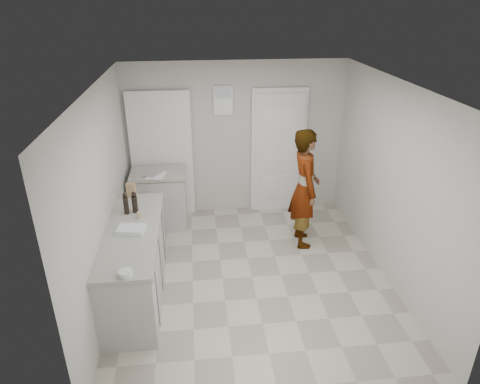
{
  "coord_description": "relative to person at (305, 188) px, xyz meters",
  "views": [
    {
      "loc": [
        -0.67,
        -4.6,
        3.4
      ],
      "look_at": [
        -0.11,
        0.4,
        1.06
      ],
      "focal_mm": 32.0,
      "sensor_mm": 36.0,
      "label": 1
    }
  ],
  "objects": [
    {
      "name": "cake_mix_box",
      "position": [
        -2.4,
        -0.11,
        0.15
      ],
      "size": [
        0.13,
        0.09,
        0.2
      ],
      "primitive_type": "cube",
      "rotation": [
        0.0,
        0.0,
        -0.33
      ],
      "color": "olive",
      "rests_on": "main_counter"
    },
    {
      "name": "papers",
      "position": [
        -2.12,
        0.6,
        0.05
      ],
      "size": [
        0.31,
        0.36,
        0.01
      ],
      "primitive_type": "cube",
      "rotation": [
        0.0,
        0.0,
        -0.21
      ],
      "color": "white",
      "rests_on": "side_counter"
    },
    {
      "name": "main_counter",
      "position": [
        -2.31,
        -1.01,
        -0.45
      ],
      "size": [
        0.64,
        1.96,
        0.93
      ],
      "color": "#B0B0AC",
      "rests_on": "ground"
    },
    {
      "name": "person",
      "position": [
        0.0,
        0.0,
        0.0
      ],
      "size": [
        0.43,
        0.65,
        1.76
      ],
      "primitive_type": "imported",
      "rotation": [
        0.0,
        0.0,
        1.55
      ],
      "color": "silver",
      "rests_on": "ground"
    },
    {
      "name": "side_counter",
      "position": [
        -2.11,
        0.74,
        -0.45
      ],
      "size": [
        0.84,
        0.61,
        0.93
      ],
      "color": "#B0B0AC",
      "rests_on": "ground"
    },
    {
      "name": "ground",
      "position": [
        -0.86,
        -0.81,
        -0.88
      ],
      "size": [
        4.0,
        4.0,
        0.0
      ],
      "primitive_type": "plane",
      "color": "gray",
      "rests_on": "ground"
    },
    {
      "name": "baking_dish",
      "position": [
        -2.3,
        -1.04,
        0.07
      ],
      "size": [
        0.34,
        0.27,
        0.05
      ],
      "rotation": [
        0.0,
        0.0,
        -0.18
      ],
      "color": "silver",
      "rests_on": "main_counter"
    },
    {
      "name": "spice_jar",
      "position": [
        -2.24,
        -0.72,
        0.09
      ],
      "size": [
        0.05,
        0.05,
        0.08
      ],
      "primitive_type": "cylinder",
      "color": "tan",
      "rests_on": "main_counter"
    },
    {
      "name": "room_shell",
      "position": [
        -1.04,
        1.15,
        0.15
      ],
      "size": [
        4.0,
        4.0,
        4.0
      ],
      "color": "#ADACA4",
      "rests_on": "ground"
    },
    {
      "name": "oil_cruet_b",
      "position": [
        -2.41,
        -0.59,
        0.18
      ],
      "size": [
        0.06,
        0.06,
        0.29
      ],
      "color": "black",
      "rests_on": "main_counter"
    },
    {
      "name": "egg_bowl",
      "position": [
        -2.26,
        -1.9,
        0.07
      ],
      "size": [
        0.14,
        0.14,
        0.05
      ],
      "color": "silver",
      "rests_on": "main_counter"
    },
    {
      "name": "oil_cruet_a",
      "position": [
        -2.3,
        -0.56,
        0.18
      ],
      "size": [
        0.07,
        0.07,
        0.28
      ],
      "color": "black",
      "rests_on": "main_counter"
    }
  ]
}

